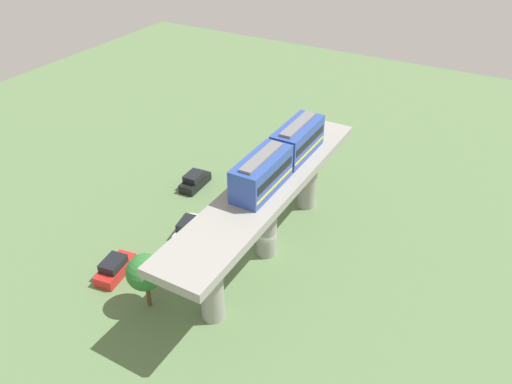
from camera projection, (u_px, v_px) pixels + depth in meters
ground_plane at (266, 253)px, 47.85m from camera, size 120.00×120.00×0.00m
viaduct at (267, 202)px, 44.57m from camera, size 5.20×28.00×7.91m
train at (281, 156)px, 44.38m from camera, size 2.64×13.55×3.24m
parked_car_black at (195, 181)px, 57.13m from camera, size 2.00×4.28×1.76m
parked_car_white at (189, 228)px, 49.79m from camera, size 2.57×4.47×1.76m
parked_car_red at (115, 268)px, 44.95m from camera, size 2.42×4.42×1.76m
tree_near_viaduct at (145, 272)px, 40.24m from camera, size 3.05×3.05×5.21m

